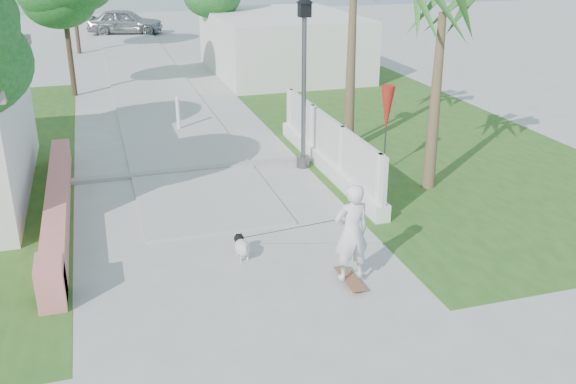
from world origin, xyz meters
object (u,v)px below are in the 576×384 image
object	(u,v)px
skateboarder	(297,230)
parked_car	(125,22)
bollard	(178,112)
street_lamp	(304,77)
patio_umbrella	(387,110)
dog	(242,246)

from	to	relation	value
skateboarder	parked_car	xyz separation A→B (m)	(-0.93, 32.51, -0.04)
bollard	skateboarder	world-z (taller)	skateboarder
bollard	street_lamp	bearing A→B (deg)	-59.04
bollard	parked_car	xyz separation A→B (m)	(-0.14, 22.57, 0.20)
street_lamp	skateboarder	xyz separation A→B (m)	(-1.91, -5.44, -1.60)
street_lamp	patio_umbrella	bearing A→B (deg)	-27.76
skateboarder	dog	bearing A→B (deg)	-47.77
bollard	skateboarder	xyz separation A→B (m)	(0.79, -9.94, 0.24)
street_lamp	skateboarder	size ratio (longest dim) A/B	2.02
parked_car	street_lamp	bearing A→B (deg)	-160.46
street_lamp	dog	distance (m)	5.81
street_lamp	parked_car	bearing A→B (deg)	96.00
street_lamp	bollard	size ratio (longest dim) A/B	4.07
skateboarder	parked_car	bearing A→B (deg)	-92.58
skateboarder	parked_car	world-z (taller)	skateboarder
patio_umbrella	dog	size ratio (longest dim) A/B	3.55
patio_umbrella	parked_car	xyz separation A→B (m)	(-4.74, 28.07, -0.90)
skateboarder	dog	xyz separation A→B (m)	(-0.86, 0.82, -0.59)
patio_umbrella	parked_car	size ratio (longest dim) A/B	0.50
dog	parked_car	size ratio (longest dim) A/B	0.14
street_lamp	patio_umbrella	world-z (taller)	street_lamp
skateboarder	dog	world-z (taller)	skateboarder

